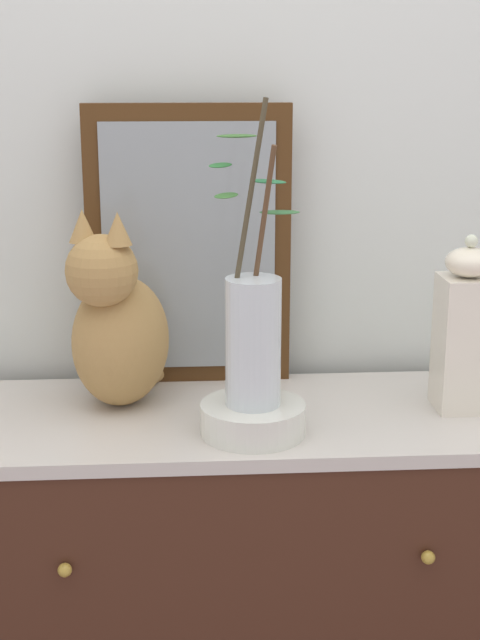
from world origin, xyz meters
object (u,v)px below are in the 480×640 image
Objects in this scene: sideboard at (240,611)px; bowl_porcelain at (253,419)px; cat_sitting at (118,326)px; jar_lidded_porcelain at (465,331)px; mirror_leaning at (189,247)px; vase_glass_clear at (253,334)px.

sideboard is 0.46m from bowl_porcelain.
bowl_porcelain is at bearing -33.57° from cat_sitting.
cat_sitting is (-0.23, 0.06, 0.58)m from sideboard.
jar_lidded_porcelain is (0.64, -0.06, -0.01)m from cat_sitting.
jar_lidded_porcelain reaches higher than sideboard.
mirror_leaning is at bearing 114.53° from sideboard.
sideboard is at bearing -14.78° from cat_sitting.
bowl_porcelain is at bearing -165.74° from jar_lidded_porcelain.
sideboard is at bearing 98.97° from bowl_porcelain.
sideboard is 0.61m from vase_glass_clear.
cat_sitting is at bearing -135.33° from mirror_leaning.
mirror_leaning is 1.07× the size of vase_glass_clear.
jar_lidded_porcelain is (0.40, 0.10, 0.12)m from bowl_porcelain.
jar_lidded_porcelain reaches higher than bowl_porcelain.
bowl_porcelain is (0.24, -0.16, -0.13)m from cat_sitting.
vase_glass_clear reaches higher than mirror_leaning.
sideboard is 2.68× the size of vase_glass_clear.
cat_sitting reaches higher than sideboard.
mirror_leaning is 3.00× the size of bowl_porcelain.
sideboard is 3.52× the size of cat_sitting.
mirror_leaning is at bearing 159.24° from jar_lidded_porcelain.
bowl_porcelain is 0.36× the size of vase_glass_clear.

